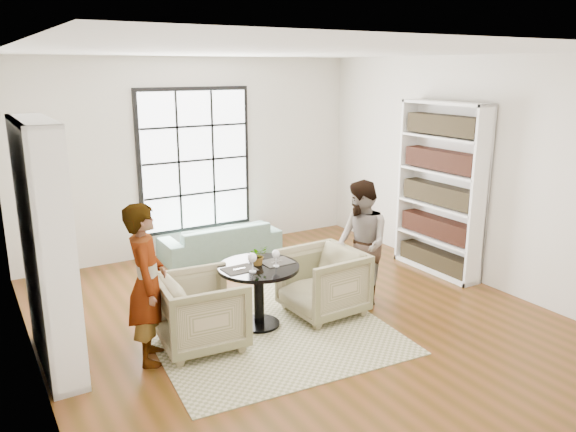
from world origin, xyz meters
TOP-DOWN VIEW (x-y plane):
  - ground at (0.00, 0.00)m, footprint 6.00×6.00m
  - room_shell at (0.00, 0.54)m, footprint 6.00×6.01m
  - rug at (-0.43, -0.13)m, footprint 2.71×2.71m
  - pedestal_table at (-0.47, 0.01)m, footprint 0.90×0.90m
  - sofa at (0.15, 2.45)m, footprint 1.82×0.72m
  - armchair_left at (-1.20, -0.10)m, footprint 0.92×0.90m
  - armchair_right at (0.34, -0.08)m, footprint 0.89×0.87m
  - person_left at (-1.75, -0.10)m, footprint 0.56×0.68m
  - person_right at (0.89, -0.08)m, footprint 0.76×0.88m
  - placemat_left at (-0.70, 0.00)m, footprint 0.35×0.27m
  - placemat_right at (-0.24, -0.00)m, footprint 0.35×0.27m
  - cutlery_left at (-0.70, 0.00)m, footprint 0.15×0.23m
  - cutlery_right at (-0.24, -0.00)m, footprint 0.15×0.23m
  - wine_glass_left at (-0.61, -0.13)m, footprint 0.10×0.10m
  - wine_glass_right at (-0.31, -0.11)m, footprint 0.09×0.09m
  - flower_centerpiece at (-0.45, 0.04)m, footprint 0.22×0.19m

SIDE VIEW (x-z plane):
  - ground at x=0.00m, z-range 0.00..0.00m
  - rug at x=-0.43m, z-range 0.00..0.01m
  - sofa at x=0.15m, z-range 0.00..0.53m
  - armchair_left at x=-1.20m, z-range 0.00..0.78m
  - armchair_right at x=0.34m, z-range 0.00..0.78m
  - pedestal_table at x=-0.47m, z-range 0.16..0.89m
  - placemat_left at x=-0.70m, z-range 0.72..0.73m
  - placemat_right at x=-0.24m, z-range 0.72..0.73m
  - cutlery_left at x=-0.70m, z-range 0.73..0.74m
  - cutlery_right at x=-0.24m, z-range 0.73..0.74m
  - person_right at x=0.89m, z-range 0.00..1.55m
  - person_left at x=-1.75m, z-range 0.00..1.61m
  - flower_centerpiece at x=-0.45m, z-range 0.72..0.94m
  - wine_glass_right at x=-0.31m, z-range 0.76..0.96m
  - wine_glass_left at x=-0.61m, z-range 0.77..0.99m
  - room_shell at x=0.00m, z-range -1.74..4.26m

